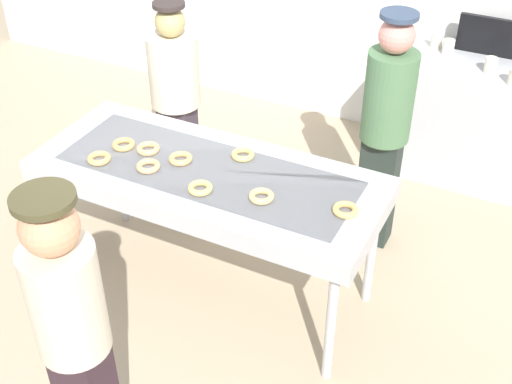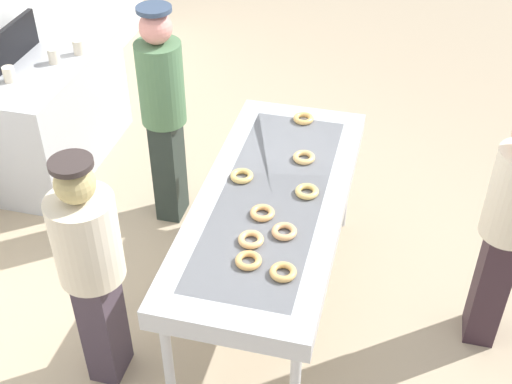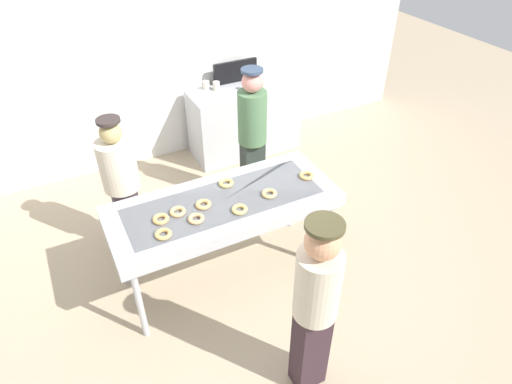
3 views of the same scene
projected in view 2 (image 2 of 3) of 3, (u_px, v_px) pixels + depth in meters
ground_plane at (270, 305)px, 4.49m from camera, size 16.00×16.00×0.00m
fryer_conveyor at (272, 205)px, 3.97m from camera, size 2.05×0.84×0.92m
glazed_donut_0 at (242, 176)px, 4.05m from camera, size 0.18×0.18×0.03m
glazed_donut_1 at (251, 240)px, 3.60m from camera, size 0.16×0.16×0.03m
glazed_donut_2 at (283, 272)px, 3.41m from camera, size 0.15×0.15×0.03m
glazed_donut_3 at (307, 191)px, 3.93m from camera, size 0.18×0.18×0.03m
glazed_donut_4 at (284, 231)px, 3.65m from camera, size 0.19×0.19×0.03m
glazed_donut_5 at (304, 118)px, 4.56m from camera, size 0.16×0.16×0.03m
glazed_donut_6 at (304, 157)px, 4.20m from camera, size 0.18×0.18×0.03m
glazed_donut_7 at (248, 261)px, 3.47m from camera, size 0.15×0.15×0.03m
glazed_donut_8 at (262, 213)px, 3.77m from camera, size 0.19×0.19×0.03m
worker_baker at (163, 108)px, 4.68m from camera, size 0.31×0.31×1.66m
worker_assistant at (91, 263)px, 3.56m from camera, size 0.35×0.35×1.52m
customer_waiting at (510, 220)px, 3.75m from camera, size 0.31×0.31×1.64m
prep_counter at (58, 114)px, 5.51m from camera, size 1.45×0.60×0.93m
paper_cup_1 at (79, 47)px, 5.31m from camera, size 0.09×0.09×0.11m
paper_cup_2 at (54, 56)px, 5.19m from camera, size 0.09×0.09×0.11m
paper_cup_3 at (9, 74)px, 4.96m from camera, size 0.09×0.09×0.11m
menu_display at (14, 42)px, 5.19m from camera, size 0.62×0.04×0.29m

